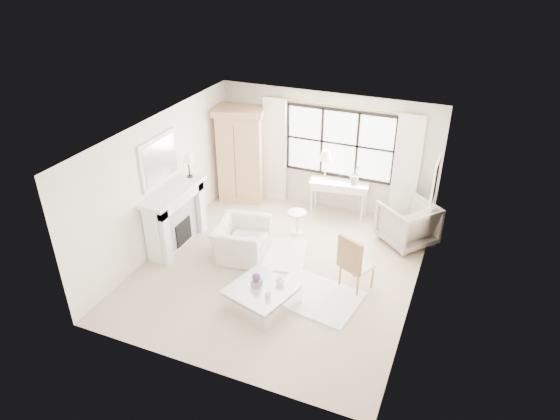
{
  "coord_description": "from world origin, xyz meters",
  "views": [
    {
      "loc": [
        3.01,
        -7.2,
        5.63
      ],
      "look_at": [
        -0.06,
        0.2,
        1.16
      ],
      "focal_mm": 32.0,
      "sensor_mm": 36.0,
      "label": 1
    }
  ],
  "objects_px": {
    "club_armchair": "(241,240)",
    "console_table": "(338,198)",
    "armoire": "(241,154)",
    "coffee_table": "(261,297)"
  },
  "relations": [
    {
      "from": "armoire",
      "to": "console_table",
      "type": "height_order",
      "value": "armoire"
    },
    {
      "from": "armoire",
      "to": "coffee_table",
      "type": "distance_m",
      "value": 4.14
    },
    {
      "from": "club_armchair",
      "to": "coffee_table",
      "type": "bearing_deg",
      "value": -149.99
    },
    {
      "from": "coffee_table",
      "to": "console_table",
      "type": "bearing_deg",
      "value": 101.52
    },
    {
      "from": "console_table",
      "to": "armoire",
      "type": "bearing_deg",
      "value": 176.34
    },
    {
      "from": "armoire",
      "to": "coffee_table",
      "type": "height_order",
      "value": "armoire"
    },
    {
      "from": "armoire",
      "to": "console_table",
      "type": "distance_m",
      "value": 2.46
    },
    {
      "from": "club_armchair",
      "to": "coffee_table",
      "type": "distance_m",
      "value": 1.62
    },
    {
      "from": "armoire",
      "to": "console_table",
      "type": "relative_size",
      "value": 1.66
    },
    {
      "from": "club_armchair",
      "to": "console_table",
      "type": "bearing_deg",
      "value": -36.63
    }
  ]
}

